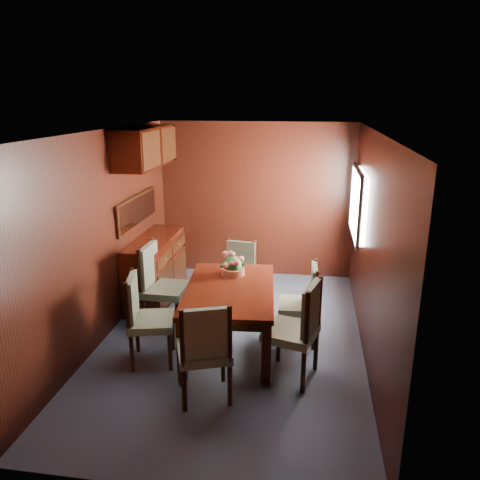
% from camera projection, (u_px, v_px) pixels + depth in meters
% --- Properties ---
extents(ground, '(4.50, 4.50, 0.00)m').
position_uv_depth(ground, '(232.00, 339.00, 5.52)').
color(ground, '#353A48').
rests_on(ground, ground).
extents(room_shell, '(3.06, 4.52, 2.41)m').
position_uv_depth(room_shell, '(228.00, 198.00, 5.38)').
color(room_shell, black).
rests_on(room_shell, ground).
extents(sideboard, '(0.48, 1.40, 0.90)m').
position_uv_depth(sideboard, '(156.00, 269.00, 6.52)').
color(sideboard, black).
rests_on(sideboard, ground).
extents(dining_table, '(1.10, 1.63, 0.72)m').
position_uv_depth(dining_table, '(230.00, 296.00, 5.20)').
color(dining_table, black).
rests_on(dining_table, ground).
extents(chair_left_near, '(0.55, 0.56, 1.00)m').
position_uv_depth(chair_left_near, '(144.00, 314.00, 4.92)').
color(chair_left_near, black).
rests_on(chair_left_near, ground).
extents(chair_left_far, '(0.50, 0.52, 1.08)m').
position_uv_depth(chair_left_far, '(159.00, 282.00, 5.67)').
color(chair_left_far, black).
rests_on(chair_left_far, ground).
extents(chair_right_near, '(0.60, 0.61, 1.05)m').
position_uv_depth(chair_right_near, '(299.00, 326.00, 4.61)').
color(chair_right_near, black).
rests_on(chair_right_near, ground).
extents(chair_right_far, '(0.45, 0.47, 0.95)m').
position_uv_depth(chair_right_far, '(304.00, 299.00, 5.35)').
color(chair_right_far, black).
rests_on(chair_right_far, ground).
extents(chair_head, '(0.61, 0.60, 1.01)m').
position_uv_depth(chair_head, '(205.00, 347.00, 4.26)').
color(chair_head, black).
rests_on(chair_head, ground).
extents(chair_foot, '(0.48, 0.47, 0.91)m').
position_uv_depth(chair_foot, '(239.00, 271.00, 6.28)').
color(chair_foot, black).
rests_on(chair_foot, ground).
extents(flower_centerpiece, '(0.30, 0.30, 0.30)m').
position_uv_depth(flower_centerpiece, '(233.00, 263.00, 5.51)').
color(flower_centerpiece, '#B85838').
rests_on(flower_centerpiece, dining_table).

